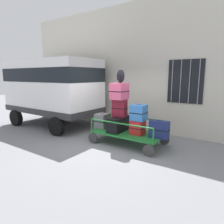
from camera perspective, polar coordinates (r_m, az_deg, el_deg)
name	(u,v)px	position (r m, az deg, el deg)	size (l,w,h in m)	color
ground_plane	(109,144)	(6.62, -0.94, -9.14)	(40.00, 40.00, 0.00)	gray
building_wall	(143,68)	(8.25, 8.68, 12.21)	(12.00, 0.38, 5.00)	beige
van	(52,86)	(9.21, -16.54, 7.01)	(4.26, 2.14, 2.85)	white
luggage_cart	(128,134)	(6.61, 4.63, -6.21)	(2.33, 1.26, 0.39)	#1E722D
cart_railing	(128,122)	(6.50, 4.68, -2.79)	(2.22, 1.13, 0.42)	#1E722D
suitcase_left_bottom	(102,121)	(7.07, -2.86, -2.50)	(0.44, 0.46, 0.51)	slate
suitcase_midleft_bottom	(119,124)	(6.72, 2.14, -3.30)	(0.44, 1.03, 0.48)	black
suitcase_midleft_middle	(120,108)	(6.61, 2.15, 1.13)	(0.48, 0.32, 0.57)	maroon
suitcase_midleft_top	(119,91)	(6.53, 2.09, 5.90)	(0.49, 0.52, 0.53)	#CC4C72
suitcase_center_bottom	(138,128)	(6.34, 7.24, -4.39)	(0.43, 0.39, 0.43)	#B21E1E
suitcase_center_middle	(139,113)	(6.29, 7.60, -0.17)	(0.45, 0.44, 0.50)	#3372C6
suitcase_midright_bottom	(159,129)	(6.06, 13.21, -4.83)	(0.58, 0.28, 0.53)	navy
backpack	(121,76)	(6.55, 2.46, 10.19)	(0.27, 0.22, 0.44)	black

